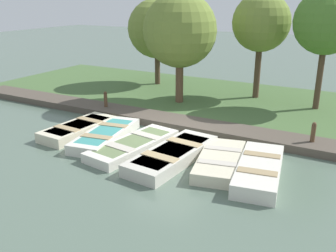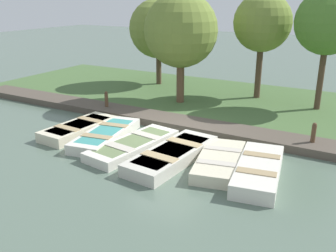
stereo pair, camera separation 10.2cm
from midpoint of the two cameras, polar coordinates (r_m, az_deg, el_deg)
name	(u,v)px [view 2 (the right image)]	position (r m, az deg, el deg)	size (l,w,h in m)	color
ground_plane	(168,136)	(13.30, 0.29, -1.53)	(80.00, 80.00, 0.00)	#566B5B
shore_bank	(221,101)	(17.60, 8.29, 3.78)	(8.00, 24.00, 0.17)	#476638
dock_walkway	(183,123)	(14.20, 2.53, 0.40)	(1.26, 21.74, 0.27)	#51473D
rowboat_0	(79,128)	(13.87, -13.17, -0.34)	(2.99, 1.34, 0.38)	beige
rowboat_1	(106,135)	(13.05, -9.23, -1.36)	(3.36, 1.68, 0.37)	silver
rowboat_2	(133,145)	(12.13, -5.06, -2.90)	(3.51, 1.62, 0.33)	silver
rowboat_3	(172,155)	(11.28, 0.91, -4.40)	(3.59, 1.53, 0.40)	beige
rowboat_4	(220,161)	(11.01, 8.15, -5.30)	(2.96, 1.77, 0.37)	beige
rowboat_5	(259,170)	(10.60, 13.91, -6.50)	(3.20, 1.61, 0.43)	silver
mooring_post_near	(107,102)	(16.05, -9.17, 3.65)	(0.15, 0.15, 0.93)	brown
mooring_post_far	(313,136)	(12.83, 21.45, -1.47)	(0.15, 0.15, 0.93)	brown
park_tree_far_left	(158,29)	(20.12, -1.31, 14.60)	(3.06, 3.06, 4.63)	#4C3828
park_tree_left	(181,31)	(16.43, 2.16, 14.31)	(3.17, 3.17, 4.91)	brown
park_tree_center	(262,23)	(17.71, 14.37, 14.95)	(2.59, 2.59, 4.89)	#4C3828
park_tree_right	(328,22)	(16.55, 23.40, 14.30)	(2.61, 2.61, 5.06)	#4C3828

